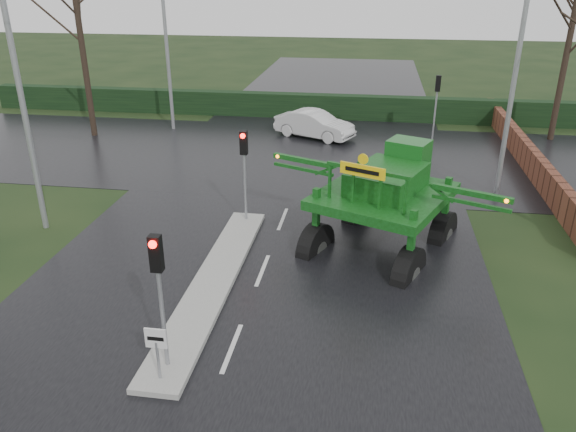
# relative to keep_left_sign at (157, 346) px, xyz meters

# --- Properties ---
(ground) EXTENTS (140.00, 140.00, 0.00)m
(ground) POSITION_rel_keep_left_sign_xyz_m (1.30, 1.50, -1.06)
(ground) COLOR black
(ground) RESTS_ON ground
(road_main) EXTENTS (14.00, 80.00, 0.02)m
(road_main) POSITION_rel_keep_left_sign_xyz_m (1.30, 11.50, -1.05)
(road_main) COLOR black
(road_main) RESTS_ON ground
(road_cross) EXTENTS (80.00, 12.00, 0.02)m
(road_cross) POSITION_rel_keep_left_sign_xyz_m (1.30, 17.50, -1.05)
(road_cross) COLOR black
(road_cross) RESTS_ON ground
(median_island) EXTENTS (1.20, 10.00, 0.16)m
(median_island) POSITION_rel_keep_left_sign_xyz_m (0.00, 4.50, -0.97)
(median_island) COLOR gray
(median_island) RESTS_ON ground
(hedge_row) EXTENTS (44.00, 0.90, 1.50)m
(hedge_row) POSITION_rel_keep_left_sign_xyz_m (1.30, 25.50, -0.31)
(hedge_row) COLOR black
(hedge_row) RESTS_ON ground
(brick_wall) EXTENTS (0.40, 20.00, 1.20)m
(brick_wall) POSITION_rel_keep_left_sign_xyz_m (11.80, 17.50, -0.46)
(brick_wall) COLOR #592D1E
(brick_wall) RESTS_ON ground
(keep_left_sign) EXTENTS (0.50, 0.07, 1.35)m
(keep_left_sign) POSITION_rel_keep_left_sign_xyz_m (0.00, 0.00, 0.00)
(keep_left_sign) COLOR gray
(keep_left_sign) RESTS_ON ground
(traffic_signal_near) EXTENTS (0.26, 0.33, 3.52)m
(traffic_signal_near) POSITION_rel_keep_left_sign_xyz_m (0.00, 0.49, 1.53)
(traffic_signal_near) COLOR gray
(traffic_signal_near) RESTS_ON ground
(traffic_signal_mid) EXTENTS (0.26, 0.33, 3.52)m
(traffic_signal_mid) POSITION_rel_keep_left_sign_xyz_m (0.00, 8.99, 1.53)
(traffic_signal_mid) COLOR gray
(traffic_signal_mid) RESTS_ON ground
(traffic_signal_far) EXTENTS (0.26, 0.33, 3.52)m
(traffic_signal_far) POSITION_rel_keep_left_sign_xyz_m (7.80, 21.51, 1.53)
(traffic_signal_far) COLOR gray
(traffic_signal_far) RESTS_ON ground
(street_light_left_near) EXTENTS (3.85, 0.30, 10.00)m
(street_light_left_near) POSITION_rel_keep_left_sign_xyz_m (-6.89, 7.50, 4.93)
(street_light_left_near) COLOR gray
(street_light_left_near) RESTS_ON ground
(street_light_right) EXTENTS (3.85, 0.30, 10.00)m
(street_light_right) POSITION_rel_keep_left_sign_xyz_m (9.49, 13.50, 4.93)
(street_light_right) COLOR gray
(street_light_right) RESTS_ON ground
(street_light_left_far) EXTENTS (3.85, 0.30, 10.00)m
(street_light_left_far) POSITION_rel_keep_left_sign_xyz_m (-6.89, 21.50, 4.93)
(street_light_left_far) COLOR gray
(street_light_left_far) RESTS_ON ground
(tree_left_far) EXTENTS (7.70, 7.70, 13.26)m
(tree_left_far) POSITION_rel_keep_left_sign_xyz_m (-11.20, 19.50, 6.09)
(tree_left_far) COLOR black
(tree_left_far) RESTS_ON ground
(tree_right_far) EXTENTS (7.00, 7.00, 12.05)m
(tree_right_far) POSITION_rel_keep_left_sign_xyz_m (14.30, 22.50, 5.44)
(tree_right_far) COLOR black
(tree_right_far) RESTS_ON ground
(crop_sprayer) EXTENTS (7.64, 6.24, 4.62)m
(crop_sprayer) POSITION_rel_keep_left_sign_xyz_m (2.88, 7.43, 1.13)
(crop_sprayer) COLOR black
(crop_sprayer) RESTS_ON ground
(white_sedan) EXTENTS (4.76, 3.29, 1.49)m
(white_sedan) POSITION_rel_keep_left_sign_xyz_m (1.26, 20.92, -1.06)
(white_sedan) COLOR silver
(white_sedan) RESTS_ON ground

